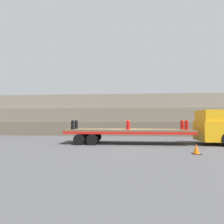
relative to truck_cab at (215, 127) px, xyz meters
name	(u,v)px	position (x,y,z in m)	size (l,w,h in m)	color
ground_plane	(128,144)	(-7.15, 0.00, -1.41)	(120.00, 120.00, 0.00)	#474749
rock_cliff	(127,115)	(-7.15, 8.22, 1.23)	(60.00, 3.30, 5.28)	#665B4C
truck_cab	(215,127)	(0.00, 0.00, 0.00)	(2.61, 2.58, 2.81)	orange
flatbed_trailer	(120,132)	(-7.79, 0.00, -0.40)	(10.53, 2.55, 1.23)	brown
fire_hydrant_black_near_0	(73,125)	(-11.81, -0.54, 0.20)	(0.36, 0.59, 0.78)	black
fire_hydrant_black_far_0	(76,124)	(-11.81, 0.54, 0.20)	(0.36, 0.59, 0.78)	black
fire_hydrant_red_near_1	(128,125)	(-7.15, -0.54, 0.20)	(0.36, 0.59, 0.78)	red
fire_hydrant_red_far_1	(128,125)	(-7.15, 0.54, 0.20)	(0.36, 0.59, 0.78)	red
fire_hydrant_red_near_2	(186,125)	(-2.48, -0.54, 0.20)	(0.36, 0.59, 0.78)	red
fire_hydrant_red_far_2	(182,125)	(-2.48, 0.54, 0.20)	(0.36, 0.59, 0.78)	red
cargo_strap_rear	(75,120)	(-11.81, 0.00, 0.61)	(0.05, 2.64, 0.01)	yellow
cargo_strap_middle	(128,120)	(-7.15, 0.00, 0.61)	(0.05, 2.64, 0.01)	yellow
cargo_strap_front	(184,120)	(-2.48, 0.00, 0.61)	(0.05, 2.64, 0.01)	yellow
traffic_cone	(196,149)	(-3.17, -4.18, -1.12)	(0.48, 0.48, 0.60)	black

